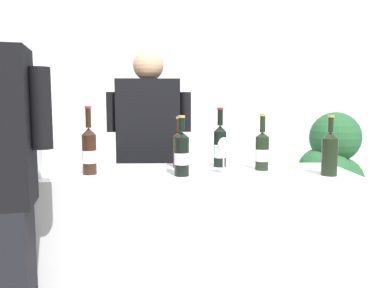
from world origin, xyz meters
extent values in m
cube|color=silver|center=(0.00, 2.60, 1.40)|extent=(8.00, 0.10, 2.80)
cube|color=white|center=(0.00, 0.00, 0.47)|extent=(2.08, 0.53, 0.94)
cylinder|color=black|center=(0.11, 0.12, 1.03)|extent=(0.08, 0.08, 0.19)
cone|color=black|center=(0.11, 0.12, 1.13)|extent=(0.08, 0.08, 0.03)
cylinder|color=black|center=(0.11, 0.12, 1.18)|extent=(0.03, 0.03, 0.07)
cylinder|color=#B79333|center=(0.11, 0.12, 1.22)|extent=(0.04, 0.04, 0.01)
cylinder|color=black|center=(0.35, 0.14, 1.04)|extent=(0.07, 0.07, 0.21)
cone|color=black|center=(0.35, 0.14, 1.16)|extent=(0.07, 0.07, 0.04)
cylinder|color=black|center=(0.35, 0.14, 1.22)|extent=(0.03, 0.03, 0.09)
cylinder|color=maroon|center=(0.35, 0.14, 1.28)|extent=(0.04, 0.04, 0.01)
cylinder|color=silver|center=(0.35, 0.14, 1.03)|extent=(0.07, 0.07, 0.08)
cylinder|color=black|center=(-0.36, -0.07, 1.04)|extent=(0.07, 0.07, 0.21)
cone|color=black|center=(-0.36, -0.07, 1.16)|extent=(0.07, 0.07, 0.04)
cylinder|color=black|center=(-0.36, -0.07, 1.23)|extent=(0.03, 0.03, 0.10)
cylinder|color=maroon|center=(-0.36, -0.07, 1.29)|extent=(0.03, 0.03, 0.01)
cylinder|color=silver|center=(-0.36, -0.07, 1.03)|extent=(0.07, 0.07, 0.07)
cylinder|color=black|center=(0.12, -0.13, 1.04)|extent=(0.08, 0.08, 0.20)
cone|color=black|center=(0.12, -0.13, 1.15)|extent=(0.08, 0.08, 0.03)
cylinder|color=black|center=(0.12, -0.13, 1.20)|extent=(0.03, 0.03, 0.07)
cylinder|color=#B79333|center=(0.12, -0.13, 1.24)|extent=(0.04, 0.04, 0.01)
cylinder|color=silver|center=(0.12, -0.13, 1.03)|extent=(0.08, 0.08, 0.06)
cylinder|color=black|center=(0.57, 0.02, 1.03)|extent=(0.07, 0.07, 0.19)
cone|color=black|center=(0.57, 0.02, 1.13)|extent=(0.07, 0.07, 0.03)
cylinder|color=black|center=(0.57, 0.02, 1.19)|extent=(0.03, 0.03, 0.09)
cylinder|color=#B79333|center=(0.57, 0.02, 1.24)|extent=(0.03, 0.03, 0.01)
cylinder|color=silver|center=(0.57, 0.02, 1.02)|extent=(0.08, 0.08, 0.07)
cylinder|color=black|center=(0.88, -0.14, 1.03)|extent=(0.08, 0.08, 0.19)
cone|color=black|center=(0.88, -0.14, 1.14)|extent=(0.08, 0.08, 0.03)
cylinder|color=black|center=(0.88, -0.14, 1.20)|extent=(0.03, 0.03, 0.07)
cylinder|color=#B79333|center=(0.88, -0.14, 1.24)|extent=(0.03, 0.03, 0.01)
cylinder|color=silver|center=(0.34, -0.08, 0.94)|extent=(0.07, 0.07, 0.00)
cylinder|color=silver|center=(0.34, -0.08, 0.99)|extent=(0.01, 0.01, 0.10)
ellipsoid|color=silver|center=(0.34, -0.08, 1.08)|extent=(0.07, 0.07, 0.10)
ellipsoid|color=maroon|center=(0.34, -0.08, 1.06)|extent=(0.05, 0.05, 0.03)
cylinder|color=silver|center=(-0.68, -0.15, 1.04)|extent=(0.20, 0.20, 0.20)
torus|color=silver|center=(-0.68, -0.15, 1.14)|extent=(0.20, 0.20, 0.01)
cube|color=black|center=(-0.11, 0.66, 0.43)|extent=(0.40, 0.25, 0.87)
cube|color=black|center=(-0.11, 0.66, 1.17)|extent=(0.45, 0.25, 0.61)
sphere|color=tan|center=(-0.11, 0.66, 1.57)|extent=(0.22, 0.22, 0.22)
cylinder|color=black|center=(0.15, 0.67, 1.24)|extent=(0.08, 0.08, 0.28)
cylinder|color=black|center=(-0.37, 0.66, 1.24)|extent=(0.08, 0.08, 0.28)
cylinder|color=black|center=(-0.44, -0.52, 1.29)|extent=(0.08, 0.08, 0.32)
cylinder|color=brown|center=(1.39, 1.01, 0.15)|extent=(0.29, 0.29, 0.29)
sphere|color=#23562D|center=(1.47, 1.06, 0.65)|extent=(0.40, 0.40, 0.40)
sphere|color=#23562D|center=(1.31, 1.11, 0.74)|extent=(0.38, 0.38, 0.38)
sphere|color=#23562D|center=(1.44, 1.13, 1.02)|extent=(0.43, 0.43, 0.43)
sphere|color=#23562D|center=(1.37, 1.00, 0.71)|extent=(0.37, 0.37, 0.37)
cylinder|color=#4C3823|center=(1.39, 1.01, 0.59)|extent=(0.05, 0.05, 0.60)
camera|label=1|loc=(0.12, -2.03, 1.31)|focal=35.12mm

